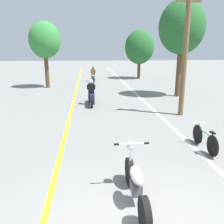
# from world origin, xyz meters

# --- Properties ---
(lane_stripe_center) EXTENTS (0.14, 48.00, 0.01)m
(lane_stripe_center) POSITION_xyz_m (-1.70, 13.05, 0.00)
(lane_stripe_center) COLOR yellow
(lane_stripe_center) RESTS_ON ground
(lane_stripe_edge) EXTENTS (0.14, 48.00, 0.01)m
(lane_stripe_edge) POSITION_xyz_m (2.57, 13.05, 0.00)
(lane_stripe_edge) COLOR white
(lane_stripe_edge) RESTS_ON ground
(utility_pole) EXTENTS (1.10, 0.24, 5.70)m
(utility_pole) POSITION_xyz_m (3.62, 7.50, 2.93)
(utility_pole) COLOR brown
(utility_pole) RESTS_ON ground
(roadside_tree_right_near) EXTENTS (2.92, 2.63, 6.08)m
(roadside_tree_right_near) POSITION_xyz_m (5.17, 12.03, 4.37)
(roadside_tree_right_near) COLOR #513A23
(roadside_tree_right_near) RESTS_ON ground
(roadside_tree_right_far) EXTENTS (2.99, 2.69, 4.96)m
(roadside_tree_right_far) POSITION_xyz_m (4.60, 21.65, 3.22)
(roadside_tree_right_far) COLOR #513A23
(roadside_tree_right_far) RESTS_ON ground
(roadside_tree_left) EXTENTS (2.45, 2.21, 5.16)m
(roadside_tree_left) POSITION_xyz_m (-4.05, 16.57, 3.70)
(roadside_tree_left) COLOR #513A23
(roadside_tree_left) RESTS_ON ground
(motorcycle_foreground) EXTENTS (0.78, 2.16, 1.12)m
(motorcycle_foreground) POSITION_xyz_m (0.11, 1.10, 0.45)
(motorcycle_foreground) COLOR black
(motorcycle_foreground) RESTS_ON ground
(motorcycle_rider_lead) EXTENTS (0.50, 2.07, 1.45)m
(motorcycle_rider_lead) POSITION_xyz_m (-0.62, 10.10, 0.55)
(motorcycle_rider_lead) COLOR black
(motorcycle_rider_lead) RESTS_ON ground
(motorcycle_rider_far) EXTENTS (0.50, 2.00, 1.41)m
(motorcycle_rider_far) POSITION_xyz_m (-0.25, 19.86, 0.53)
(motorcycle_rider_far) COLOR black
(motorcycle_rider_far) RESTS_ON ground
(bicycle_parked) EXTENTS (0.44, 1.64, 0.76)m
(bicycle_parked) POSITION_xyz_m (2.83, 3.51, 0.35)
(bicycle_parked) COLOR black
(bicycle_parked) RESTS_ON ground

